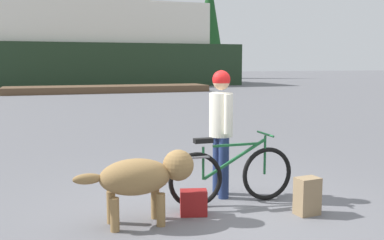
{
  "coord_description": "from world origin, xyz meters",
  "views": [
    {
      "loc": [
        -2.0,
        -5.0,
        1.83
      ],
      "look_at": [
        0.3,
        1.85,
        0.9
      ],
      "focal_mm": 41.87,
      "sensor_mm": 36.0,
      "label": 1
    }
  ],
  "objects_px": {
    "dog": "(144,176)",
    "ferry_boat": "(76,46)",
    "backpack": "(307,196)",
    "handbag_pannier": "(194,203)",
    "bicycle": "(231,175)",
    "person_cyclist": "(221,121)"
  },
  "relations": [
    {
      "from": "dog",
      "to": "ferry_boat",
      "type": "xyz_separation_m",
      "value": [
        1.68,
        32.29,
        2.58
      ]
    },
    {
      "from": "dog",
      "to": "ferry_boat",
      "type": "height_order",
      "value": "ferry_boat"
    },
    {
      "from": "dog",
      "to": "backpack",
      "type": "distance_m",
      "value": 1.99
    },
    {
      "from": "ferry_boat",
      "to": "dog",
      "type": "bearing_deg",
      "value": -92.98
    },
    {
      "from": "dog",
      "to": "handbag_pannier",
      "type": "bearing_deg",
      "value": 8.23
    },
    {
      "from": "dog",
      "to": "backpack",
      "type": "xyz_separation_m",
      "value": [
        1.94,
        -0.32,
        -0.32
      ]
    },
    {
      "from": "bicycle",
      "to": "handbag_pannier",
      "type": "distance_m",
      "value": 0.7
    },
    {
      "from": "person_cyclist",
      "to": "ferry_boat",
      "type": "bearing_deg",
      "value": 89.18
    },
    {
      "from": "handbag_pannier",
      "to": "ferry_boat",
      "type": "relative_size",
      "value": 0.01
    },
    {
      "from": "person_cyclist",
      "to": "dog",
      "type": "bearing_deg",
      "value": -149.79
    },
    {
      "from": "person_cyclist",
      "to": "handbag_pannier",
      "type": "xyz_separation_m",
      "value": [
        -0.6,
        -0.63,
        -0.89
      ]
    },
    {
      "from": "person_cyclist",
      "to": "dog",
      "type": "height_order",
      "value": "person_cyclist"
    },
    {
      "from": "dog",
      "to": "ferry_boat",
      "type": "bearing_deg",
      "value": 87.02
    },
    {
      "from": "backpack",
      "to": "person_cyclist",
      "type": "bearing_deg",
      "value": 124.44
    },
    {
      "from": "dog",
      "to": "ferry_boat",
      "type": "relative_size",
      "value": 0.05
    },
    {
      "from": "handbag_pannier",
      "to": "person_cyclist",
      "type": "bearing_deg",
      "value": 46.04
    },
    {
      "from": "bicycle",
      "to": "dog",
      "type": "xyz_separation_m",
      "value": [
        -1.23,
        -0.35,
        0.17
      ]
    },
    {
      "from": "backpack",
      "to": "ferry_boat",
      "type": "distance_m",
      "value": 32.74
    },
    {
      "from": "backpack",
      "to": "handbag_pannier",
      "type": "relative_size",
      "value": 1.42
    },
    {
      "from": "backpack",
      "to": "ferry_boat",
      "type": "height_order",
      "value": "ferry_boat"
    },
    {
      "from": "ferry_boat",
      "to": "bicycle",
      "type": "bearing_deg",
      "value": -90.8
    },
    {
      "from": "dog",
      "to": "backpack",
      "type": "height_order",
      "value": "dog"
    }
  ]
}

